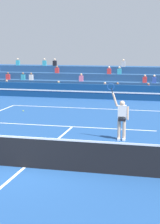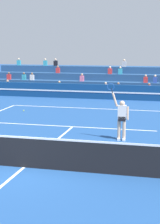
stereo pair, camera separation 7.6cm
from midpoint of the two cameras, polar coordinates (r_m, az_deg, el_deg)
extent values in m
plane|color=navy|center=(12.76, -8.61, -8.35)|extent=(120.00, 120.00, 0.00)
cube|color=white|center=(23.90, 2.03, 0.54)|extent=(11.00, 0.10, 0.01)
cube|color=white|center=(18.66, -1.27, -2.24)|extent=(8.25, 0.10, 0.01)
cube|color=white|center=(12.76, -8.61, -8.33)|extent=(0.10, 12.85, 0.01)
cube|color=black|center=(12.61, -8.68, -6.20)|extent=(11.90, 0.02, 1.00)
cube|color=white|center=(12.47, -8.74, -3.86)|extent=(11.90, 0.04, 0.06)
cube|color=navy|center=(27.94, 3.74, 3.08)|extent=(18.00, 0.24, 1.10)
cube|color=white|center=(27.81, 3.70, 3.04)|extent=(18.00, 0.02, 0.10)
cube|color=navy|center=(29.22, 4.15, 2.85)|extent=(20.26, 0.95, 0.55)
cube|color=pink|center=(28.67, 10.28, 3.56)|extent=(0.32, 0.22, 0.44)
sphere|color=#9E7051|center=(28.63, 10.30, 4.19)|extent=(0.18, 0.18, 0.18)
cube|color=#B2B2B7|center=(29.03, 3.74, 3.78)|extent=(0.32, 0.22, 0.44)
sphere|color=beige|center=(28.99, 3.75, 4.41)|extent=(0.18, 0.18, 0.18)
cube|color=teal|center=(29.87, -3.35, 3.97)|extent=(0.32, 0.22, 0.44)
sphere|color=tan|center=(29.83, -3.36, 4.58)|extent=(0.18, 0.18, 0.18)
cube|color=#B2B2B7|center=(31.42, -11.16, 4.11)|extent=(0.32, 0.22, 0.44)
sphere|color=tan|center=(31.39, -11.18, 4.69)|extent=(0.18, 0.18, 0.18)
cube|color=#2D4CA5|center=(28.88, 5.67, 3.72)|extent=(0.32, 0.22, 0.44)
sphere|color=#9E7051|center=(28.85, 5.68, 4.35)|extent=(0.18, 0.18, 0.18)
cube|color=navy|center=(30.12, 4.45, 3.59)|extent=(20.26, 0.95, 1.10)
cube|color=red|center=(29.57, 9.77, 4.85)|extent=(0.32, 0.22, 0.44)
sphere|color=tan|center=(29.54, 9.79, 5.47)|extent=(0.18, 0.18, 0.18)
cube|color=#2D4CA5|center=(29.54, 11.17, 4.80)|extent=(0.32, 0.22, 0.44)
sphere|color=beige|center=(29.51, 11.19, 5.42)|extent=(0.18, 0.18, 0.18)
cube|color=red|center=(32.36, -10.98, 5.27)|extent=(0.32, 0.22, 0.44)
sphere|color=brown|center=(32.33, -11.00, 5.83)|extent=(0.18, 0.18, 0.18)
cube|color=teal|center=(31.82, -8.73, 5.26)|extent=(0.32, 0.22, 0.44)
sphere|color=brown|center=(31.79, -8.74, 5.83)|extent=(0.18, 0.18, 0.18)
cube|color=pink|center=(30.31, 0.11, 5.13)|extent=(0.32, 0.22, 0.44)
sphere|color=tan|center=(30.28, 0.11, 5.73)|extent=(0.18, 0.18, 0.18)
cube|color=silver|center=(31.56, -7.52, 5.25)|extent=(0.32, 0.22, 0.44)
sphere|color=brown|center=(31.53, -7.53, 5.82)|extent=(0.18, 0.18, 0.18)
cube|color=navy|center=(31.02, 4.73, 4.29)|extent=(20.26, 0.95, 1.65)
cube|color=red|center=(30.79, 4.39, 6.21)|extent=(0.32, 0.22, 0.44)
sphere|color=beige|center=(30.77, 4.40, 6.80)|extent=(0.18, 0.18, 0.18)
cube|color=teal|center=(30.67, 5.95, 6.16)|extent=(0.32, 0.22, 0.44)
sphere|color=beige|center=(30.65, 5.96, 6.76)|extent=(0.18, 0.18, 0.18)
cube|color=red|center=(31.78, -3.59, 6.34)|extent=(0.32, 0.22, 0.44)
sphere|color=#9E7051|center=(31.76, -3.60, 6.92)|extent=(0.18, 0.18, 0.18)
cube|color=navy|center=(31.93, 4.99, 4.96)|extent=(20.26, 0.95, 2.20)
cube|color=teal|center=(33.09, -5.51, 7.43)|extent=(0.32, 0.22, 0.44)
sphere|color=beige|center=(33.07, -5.52, 7.98)|extent=(0.18, 0.18, 0.18)
cube|color=#B2B2B7|center=(31.55, 6.55, 7.27)|extent=(0.32, 0.22, 0.44)
sphere|color=beige|center=(31.54, 6.56, 7.85)|extent=(0.18, 0.18, 0.18)
cube|color=black|center=(32.80, -3.94, 7.42)|extent=(0.32, 0.22, 0.44)
sphere|color=beige|center=(32.78, -3.94, 7.98)|extent=(0.18, 0.18, 0.18)
cube|color=teal|center=(33.97, -9.52, 7.41)|extent=(0.32, 0.22, 0.44)
sphere|color=beige|center=(33.95, -9.53, 7.95)|extent=(0.18, 0.18, 0.18)
cylinder|color=beige|center=(16.06, 6.60, -2.74)|extent=(0.14, 0.14, 0.90)
cylinder|color=beige|center=(16.15, 5.83, -2.65)|extent=(0.14, 0.14, 0.90)
cube|color=black|center=(15.98, 6.28, -1.00)|extent=(0.33, 0.22, 0.20)
cube|color=silver|center=(15.93, 6.30, 0.06)|extent=(0.37, 0.22, 0.56)
sphere|color=beige|center=(15.87, 6.33, 1.33)|extent=(0.22, 0.22, 0.22)
cube|color=white|center=(16.12, 6.56, -4.18)|extent=(0.14, 0.27, 0.09)
cube|color=white|center=(16.21, 5.80, -4.08)|extent=(0.14, 0.27, 0.09)
cylinder|color=beige|center=(15.93, 7.16, -0.18)|extent=(0.09, 0.09, 0.56)
cylinder|color=beige|center=(15.87, 5.20, 1.88)|extent=(0.28, 0.11, 0.60)
cylinder|color=black|center=(15.82, 4.77, 3.25)|extent=(0.10, 0.04, 0.22)
torus|color=#1E4C99|center=(15.81, 4.57, 3.87)|extent=(0.39, 0.06, 0.39)
sphere|color=#C6DB33|center=(23.18, -8.76, 0.19)|extent=(0.07, 0.07, 0.07)
camera|label=1|loc=(0.04, -90.13, -0.02)|focal=60.00mm
camera|label=2|loc=(0.04, 89.87, 0.02)|focal=60.00mm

